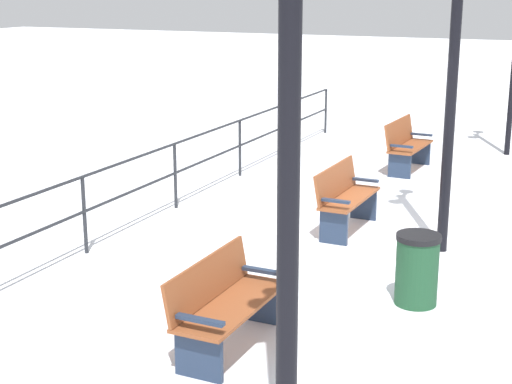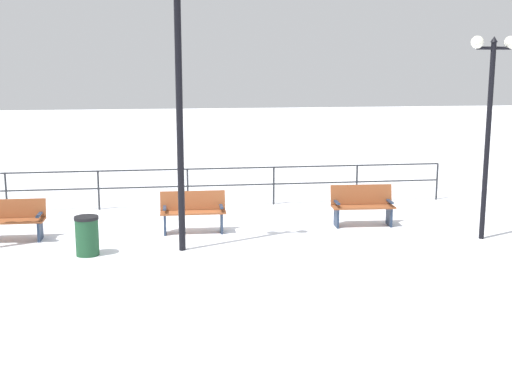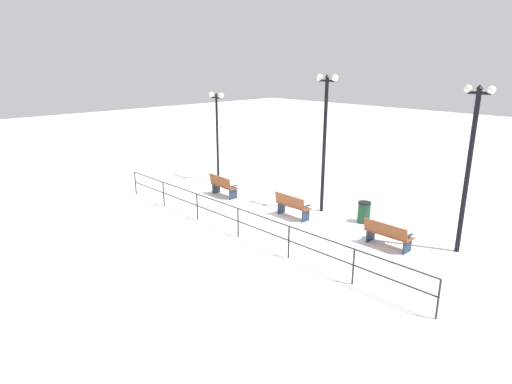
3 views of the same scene
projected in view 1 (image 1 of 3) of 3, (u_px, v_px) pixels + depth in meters
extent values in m
plane|color=white|center=(351.00, 231.00, 10.92)|extent=(80.00, 80.00, 0.00)
cube|color=brown|center=(232.00, 305.00, 7.32)|extent=(0.53, 1.52, 0.04)
cube|color=brown|center=(208.00, 279.00, 7.36)|extent=(0.12, 1.51, 0.40)
cube|color=#23334C|center=(199.00, 356.00, 6.80)|extent=(0.46, 0.06, 0.44)
cube|color=#23334C|center=(262.00, 302.00, 7.94)|extent=(0.46, 0.06, 0.44)
cube|color=#23334C|center=(200.00, 320.00, 6.70)|extent=(0.46, 0.08, 0.04)
cube|color=#23334C|center=(264.00, 271.00, 7.85)|extent=(0.46, 0.08, 0.04)
cube|color=brown|center=(350.00, 198.00, 10.81)|extent=(0.46, 1.46, 0.04)
cube|color=brown|center=(336.00, 180.00, 10.85)|extent=(0.14, 1.46, 0.43)
cube|color=#23334C|center=(334.00, 227.00, 10.33)|extent=(0.39, 0.06, 0.47)
cube|color=#23334C|center=(364.00, 204.00, 11.42)|extent=(0.39, 0.06, 0.47)
cube|color=#23334C|center=(336.00, 201.00, 10.23)|extent=(0.39, 0.08, 0.04)
cube|color=#23334C|center=(366.00, 180.00, 11.32)|extent=(0.39, 0.08, 0.04)
cube|color=brown|center=(411.00, 146.00, 14.32)|extent=(0.53, 1.47, 0.04)
cube|color=brown|center=(399.00, 132.00, 14.36)|extent=(0.19, 1.45, 0.46)
cube|color=#23334C|center=(400.00, 165.00, 13.85)|extent=(0.41, 0.07, 0.46)
cube|color=#23334C|center=(420.00, 152.00, 14.91)|extent=(0.41, 0.07, 0.46)
cube|color=#23334C|center=(402.00, 146.00, 13.75)|extent=(0.41, 0.09, 0.04)
cube|color=#23334C|center=(422.00, 134.00, 14.82)|extent=(0.41, 0.09, 0.04)
cylinder|color=black|center=(289.00, 130.00, 4.82)|extent=(0.15, 0.15, 4.95)
cylinder|color=black|center=(454.00, 50.00, 9.48)|extent=(0.14, 0.14, 5.13)
cylinder|color=#26282D|center=(84.00, 215.00, 9.91)|extent=(0.05, 0.05, 1.01)
cylinder|color=#26282D|center=(175.00, 176.00, 11.92)|extent=(0.05, 0.05, 1.01)
cylinder|color=#26282D|center=(240.00, 148.00, 13.93)|extent=(0.05, 0.05, 1.01)
cylinder|color=#26282D|center=(288.00, 128.00, 15.94)|extent=(0.05, 0.05, 1.01)
cylinder|color=#26282D|center=(326.00, 111.00, 17.95)|extent=(0.05, 0.05, 1.01)
cylinder|color=#26282D|center=(174.00, 144.00, 11.79)|extent=(0.04, 13.71, 0.04)
cylinder|color=#26282D|center=(175.00, 173.00, 11.91)|extent=(0.04, 13.71, 0.04)
cylinder|color=#1E4C2D|center=(417.00, 272.00, 8.36)|extent=(0.45, 0.45, 0.73)
cylinder|color=black|center=(419.00, 237.00, 8.26)|extent=(0.48, 0.48, 0.06)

